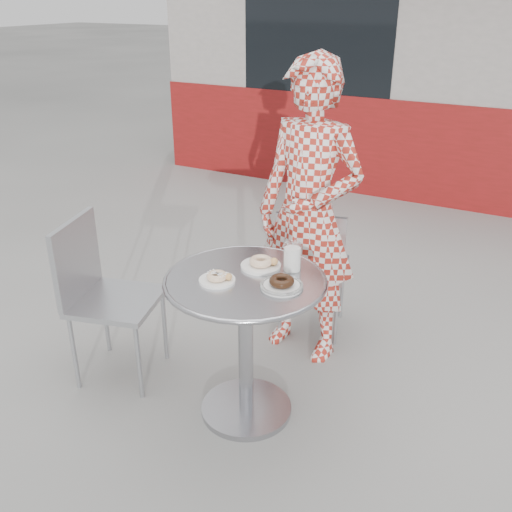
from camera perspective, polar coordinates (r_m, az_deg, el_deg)
The scene contains 10 objects.
ground at distance 3.02m, azimuth -0.65°, elevation -15.27°, with size 60.00×60.00×0.00m, color #9A9892.
storefront at distance 7.68m, azimuth 20.95°, elevation 19.96°, with size 6.02×4.55×3.00m.
bistro_table at distance 2.69m, azimuth -1.06°, elevation -5.76°, with size 0.76×0.76×0.77m.
chair_far at distance 3.56m, azimuth 5.62°, elevation -3.64°, with size 0.48×0.48×0.83m.
chair_left at distance 3.23m, azimuth -13.66°, elevation -7.17°, with size 0.53×0.53×0.90m.
seated_person at distance 3.13m, azimuth 5.32°, elevation 4.11°, with size 0.62×0.41×1.69m, color maroon.
plate_far at distance 2.70m, azimuth 0.57°, elevation -0.75°, with size 0.19×0.19×0.05m.
plate_near at distance 2.58m, azimuth -3.85°, elevation -2.20°, with size 0.17×0.17×0.04m.
plate_checker at distance 2.52m, azimuth 2.57°, elevation -2.82°, with size 0.19×0.19×0.05m.
milk_cup at distance 2.66m, azimuth 3.65°, elevation -0.18°, with size 0.09×0.09×0.14m.
Camera 1 is at (1.11, -2.02, 1.95)m, focal length 40.00 mm.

